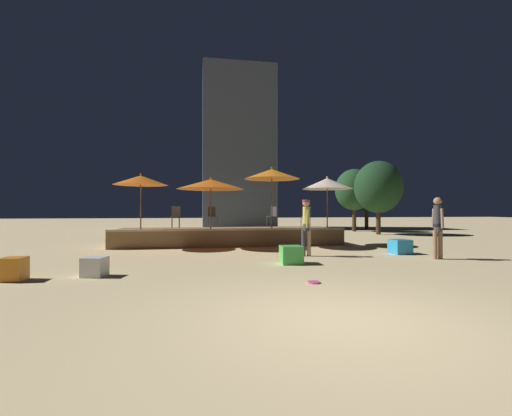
{
  "coord_description": "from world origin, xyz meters",
  "views": [
    {
      "loc": [
        -1.93,
        -4.44,
        1.51
      ],
      "look_at": [
        0.0,
        7.15,
        1.57
      ],
      "focal_mm": 24.0,
      "sensor_mm": 36.0,
      "label": 1
    }
  ],
  "objects_px": {
    "patio_umbrella_1": "(272,174)",
    "cube_seat_0": "(291,255)",
    "bistro_chair_1": "(307,214)",
    "background_tree_1": "(354,190)",
    "cube_seat_1": "(400,247)",
    "person_1": "(438,224)",
    "patio_umbrella_0": "(141,180)",
    "person_0": "(306,223)",
    "bistro_chair_0": "(273,214)",
    "patio_umbrella_2": "(211,184)",
    "bistro_chair_2": "(176,215)",
    "cube_seat_2": "(13,269)",
    "cube_seat_3": "(95,267)",
    "background_tree_2": "(378,187)",
    "bistro_chair_3": "(212,215)",
    "patio_umbrella_3": "(327,184)",
    "background_tree_0": "(366,191)",
    "frisbee_disc": "(314,282)"
  },
  "relations": [
    {
      "from": "patio_umbrella_0",
      "to": "bistro_chair_0",
      "type": "xyz_separation_m",
      "value": [
        5.59,
        1.54,
        -1.35
      ]
    },
    {
      "from": "cube_seat_3",
      "to": "bistro_chair_0",
      "type": "bearing_deg",
      "value": 51.56
    },
    {
      "from": "person_1",
      "to": "bistro_chair_0",
      "type": "height_order",
      "value": "person_1"
    },
    {
      "from": "patio_umbrella_1",
      "to": "cube_seat_0",
      "type": "bearing_deg",
      "value": -95.09
    },
    {
      "from": "patio_umbrella_2",
      "to": "bistro_chair_1",
      "type": "height_order",
      "value": "patio_umbrella_2"
    },
    {
      "from": "frisbee_disc",
      "to": "background_tree_1",
      "type": "xyz_separation_m",
      "value": [
        8.38,
        15.73,
        2.89
      ]
    },
    {
      "from": "cube_seat_0",
      "to": "cube_seat_3",
      "type": "xyz_separation_m",
      "value": [
        -4.87,
        -1.02,
        -0.03
      ]
    },
    {
      "from": "patio_umbrella_0",
      "to": "person_1",
      "type": "xyz_separation_m",
      "value": [
        9.46,
        -4.44,
        -1.59
      ]
    },
    {
      "from": "cube_seat_2",
      "to": "cube_seat_3",
      "type": "distance_m",
      "value": 1.58
    },
    {
      "from": "bistro_chair_1",
      "to": "person_1",
      "type": "bearing_deg",
      "value": 71.07
    },
    {
      "from": "patio_umbrella_2",
      "to": "person_1",
      "type": "xyz_separation_m",
      "value": [
        6.76,
        -4.34,
        -1.47
      ]
    },
    {
      "from": "person_1",
      "to": "background_tree_2",
      "type": "height_order",
      "value": "background_tree_2"
    },
    {
      "from": "cube_seat_1",
      "to": "person_1",
      "type": "distance_m",
      "value": 1.62
    },
    {
      "from": "patio_umbrella_3",
      "to": "bistro_chair_3",
      "type": "relative_size",
      "value": 3.26
    },
    {
      "from": "patio_umbrella_1",
      "to": "cube_seat_2",
      "type": "distance_m",
      "value": 9.3
    },
    {
      "from": "patio_umbrella_3",
      "to": "bistro_chair_1",
      "type": "height_order",
      "value": "patio_umbrella_3"
    },
    {
      "from": "patio_umbrella_2",
      "to": "person_1",
      "type": "distance_m",
      "value": 8.16
    },
    {
      "from": "cube_seat_0",
      "to": "background_tree_2",
      "type": "relative_size",
      "value": 0.13
    },
    {
      "from": "bistro_chair_0",
      "to": "background_tree_1",
      "type": "distance_m",
      "value": 10.35
    },
    {
      "from": "person_1",
      "to": "background_tree_2",
      "type": "distance_m",
      "value": 10.84
    },
    {
      "from": "cube_seat_3",
      "to": "bistro_chair_2",
      "type": "bearing_deg",
      "value": 77.88
    },
    {
      "from": "bistro_chair_1",
      "to": "background_tree_1",
      "type": "height_order",
      "value": "background_tree_1"
    },
    {
      "from": "frisbee_disc",
      "to": "cube_seat_0",
      "type": "bearing_deg",
      "value": 85.22
    },
    {
      "from": "cube_seat_2",
      "to": "cube_seat_3",
      "type": "xyz_separation_m",
      "value": [
        1.57,
        0.21,
        -0.03
      ]
    },
    {
      "from": "person_0",
      "to": "patio_umbrella_1",
      "type": "bearing_deg",
      "value": 102.98
    },
    {
      "from": "patio_umbrella_2",
      "to": "patio_umbrella_0",
      "type": "bearing_deg",
      "value": 177.99
    },
    {
      "from": "cube_seat_1",
      "to": "bistro_chair_3",
      "type": "relative_size",
      "value": 0.68
    },
    {
      "from": "person_1",
      "to": "patio_umbrella_1",
      "type": "bearing_deg",
      "value": 131.9
    },
    {
      "from": "person_0",
      "to": "background_tree_2",
      "type": "distance_m",
      "value": 11.61
    },
    {
      "from": "cube_seat_2",
      "to": "bistro_chair_3",
      "type": "relative_size",
      "value": 0.55
    },
    {
      "from": "cube_seat_0",
      "to": "cube_seat_2",
      "type": "height_order",
      "value": "cube_seat_0"
    },
    {
      "from": "bistro_chair_2",
      "to": "background_tree_2",
      "type": "xyz_separation_m",
      "value": [
        11.82,
        4.83,
        1.61
      ]
    },
    {
      "from": "cube_seat_1",
      "to": "bistro_chair_1",
      "type": "distance_m",
      "value": 4.62
    },
    {
      "from": "patio_umbrella_1",
      "to": "cube_seat_0",
      "type": "height_order",
      "value": "patio_umbrella_1"
    },
    {
      "from": "patio_umbrella_2",
      "to": "bistro_chair_2",
      "type": "distance_m",
      "value": 2.07
    },
    {
      "from": "bistro_chair_2",
      "to": "background_tree_0",
      "type": "distance_m",
      "value": 17.19
    },
    {
      "from": "background_tree_2",
      "to": "patio_umbrella_0",
      "type": "bearing_deg",
      "value": -156.82
    },
    {
      "from": "cube_seat_0",
      "to": "patio_umbrella_0",
      "type": "bearing_deg",
      "value": 136.23
    },
    {
      "from": "cube_seat_2",
      "to": "bistro_chair_3",
      "type": "distance_m",
      "value": 8.5
    },
    {
      "from": "patio_umbrella_1",
      "to": "bistro_chair_3",
      "type": "relative_size",
      "value": 3.62
    },
    {
      "from": "patio_umbrella_3",
      "to": "bistro_chair_3",
      "type": "distance_m",
      "value": 5.17
    },
    {
      "from": "person_0",
      "to": "person_1",
      "type": "relative_size",
      "value": 0.97
    },
    {
      "from": "patio_umbrella_0",
      "to": "person_1",
      "type": "bearing_deg",
      "value": -25.14
    },
    {
      "from": "patio_umbrella_0",
      "to": "patio_umbrella_1",
      "type": "bearing_deg",
      "value": -1.49
    },
    {
      "from": "background_tree_2",
      "to": "background_tree_0",
      "type": "bearing_deg",
      "value": 69.62
    },
    {
      "from": "cube_seat_2",
      "to": "person_0",
      "type": "xyz_separation_m",
      "value": [
        7.34,
        2.68,
        0.82
      ]
    },
    {
      "from": "person_0",
      "to": "bistro_chair_3",
      "type": "xyz_separation_m",
      "value": [
        -2.88,
        4.46,
        0.24
      ]
    },
    {
      "from": "cube_seat_2",
      "to": "bistro_chair_0",
      "type": "distance_m",
      "value": 10.38
    },
    {
      "from": "background_tree_1",
      "to": "cube_seat_0",
      "type": "bearing_deg",
      "value": -121.74
    },
    {
      "from": "bistro_chair_0",
      "to": "bistro_chair_3",
      "type": "bearing_deg",
      "value": -119.82
    }
  ]
}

